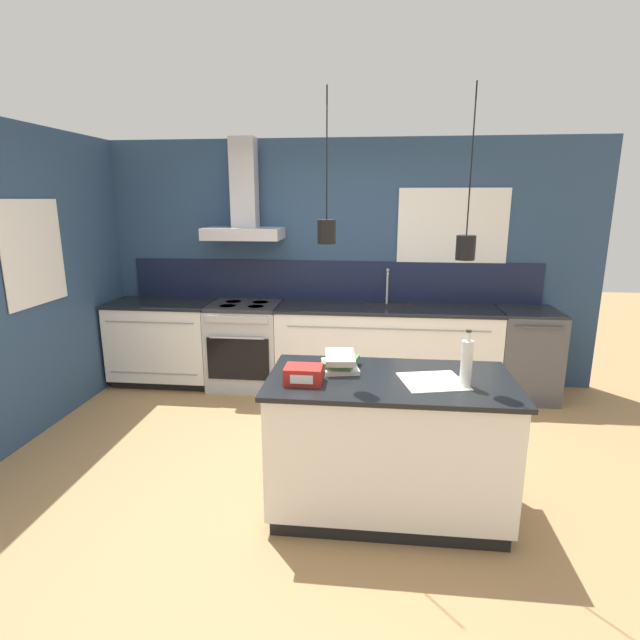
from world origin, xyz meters
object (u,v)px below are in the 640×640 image
(bottle_on_island, at_px, (466,363))
(book_stack, at_px, (340,361))
(red_supply_box, at_px, (304,375))
(dishwasher, at_px, (526,354))
(oven_range, at_px, (246,345))

(bottle_on_island, relative_size, book_stack, 0.99)
(bottle_on_island, bearing_deg, book_stack, 162.91)
(red_supply_box, bearing_deg, dishwasher, 48.69)
(book_stack, bearing_deg, bottle_on_island, -17.09)
(dishwasher, xyz_separation_m, book_stack, (-1.76, -1.95, 0.50))
(bottle_on_island, height_order, red_supply_box, bottle_on_island)
(oven_range, xyz_separation_m, bottle_on_island, (1.91, -2.18, 0.60))
(dishwasher, xyz_separation_m, red_supply_box, (-1.96, -2.23, 0.51))
(dishwasher, relative_size, book_stack, 2.60)
(red_supply_box, bearing_deg, oven_range, 113.11)
(oven_range, relative_size, dishwasher, 1.00)
(oven_range, distance_m, red_supply_box, 2.48)
(book_stack, relative_size, red_supply_box, 1.56)
(dishwasher, bearing_deg, red_supply_box, -131.31)
(bottle_on_island, xyz_separation_m, book_stack, (-0.76, 0.23, -0.10))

